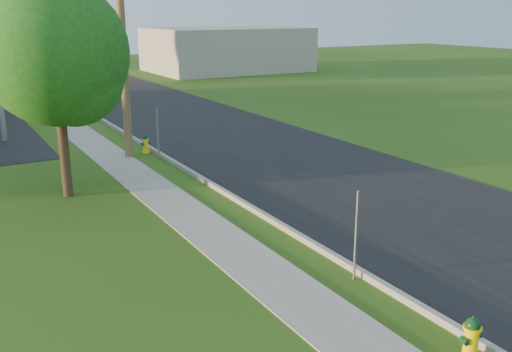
{
  "coord_description": "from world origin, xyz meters",
  "views": [
    {
      "loc": [
        -7.11,
        -4.41,
        5.56
      ],
      "look_at": [
        0.0,
        8.0,
        1.4
      ],
      "focal_mm": 40.0,
      "sensor_mm": 36.0,
      "label": 1
    }
  ],
  "objects_px": {
    "utility_pole_far": "(36,23)",
    "hydrant_near": "(471,339)",
    "tree_verge": "(59,59)",
    "utility_pole_mid": "(121,28)",
    "hydrant_far": "(90,113)",
    "hydrant_mid": "(146,144)"
  },
  "relations": [
    {
      "from": "utility_pole_far",
      "to": "hydrant_near",
      "type": "distance_m",
      "value": 34.35
    },
    {
      "from": "hydrant_mid",
      "to": "hydrant_far",
      "type": "height_order",
      "value": "hydrant_mid"
    },
    {
      "from": "tree_verge",
      "to": "hydrant_near",
      "type": "bearing_deg",
      "value": -73.12
    },
    {
      "from": "utility_pole_mid",
      "to": "utility_pole_far",
      "type": "distance_m",
      "value": 18.0
    },
    {
      "from": "utility_pole_far",
      "to": "tree_verge",
      "type": "bearing_deg",
      "value": -98.03
    },
    {
      "from": "tree_verge",
      "to": "hydrant_near",
      "type": "height_order",
      "value": "tree_verge"
    },
    {
      "from": "hydrant_far",
      "to": "hydrant_mid",
      "type": "bearing_deg",
      "value": -89.56
    },
    {
      "from": "utility_pole_far",
      "to": "hydrant_far",
      "type": "bearing_deg",
      "value": -85.51
    },
    {
      "from": "utility_pole_mid",
      "to": "hydrant_near",
      "type": "relative_size",
      "value": 11.92
    },
    {
      "from": "hydrant_near",
      "to": "hydrant_far",
      "type": "xyz_separation_m",
      "value": [
        0.11,
        24.88,
        -0.06
      ]
    },
    {
      "from": "tree_verge",
      "to": "hydrant_near",
      "type": "relative_size",
      "value": 7.94
    },
    {
      "from": "utility_pole_mid",
      "to": "hydrant_far",
      "type": "height_order",
      "value": "utility_pole_mid"
    },
    {
      "from": "utility_pole_mid",
      "to": "utility_pole_far",
      "type": "relative_size",
      "value": 1.03
    },
    {
      "from": "utility_pole_mid",
      "to": "hydrant_near",
      "type": "xyz_separation_m",
      "value": [
        0.61,
        -16.06,
        -4.55
      ]
    },
    {
      "from": "utility_pole_far",
      "to": "utility_pole_mid",
      "type": "bearing_deg",
      "value": -90.0
    },
    {
      "from": "tree_verge",
      "to": "utility_pole_mid",
      "type": "bearing_deg",
      "value": 51.47
    },
    {
      "from": "tree_verge",
      "to": "utility_pole_far",
      "type": "bearing_deg",
      "value": 81.97
    },
    {
      "from": "hydrant_far",
      "to": "tree_verge",
      "type": "bearing_deg",
      "value": -106.69
    },
    {
      "from": "hydrant_mid",
      "to": "utility_pole_mid",
      "type": "bearing_deg",
      "value": -158.64
    },
    {
      "from": "tree_verge",
      "to": "hydrant_far",
      "type": "relative_size",
      "value": 9.43
    },
    {
      "from": "utility_pole_mid",
      "to": "hydrant_near",
      "type": "distance_m",
      "value": 16.7
    },
    {
      "from": "utility_pole_far",
      "to": "tree_verge",
      "type": "height_order",
      "value": "utility_pole_far"
    }
  ]
}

